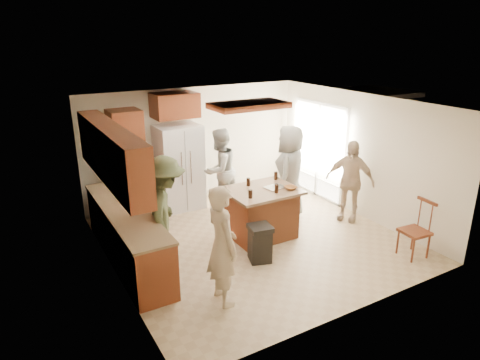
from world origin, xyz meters
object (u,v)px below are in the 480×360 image
person_side_right (350,181)px  spindle_chair (416,231)px  person_counter (165,212)px  refrigerator (179,167)px  trash_bin (260,243)px  person_behind_right (290,172)px  kitchen_island (262,213)px  person_front_left (222,246)px  person_behind_left (220,170)px

person_side_right → spindle_chair: (-0.09, -1.69, -0.37)m
person_counter → refrigerator: (1.11, 2.13, -0.01)m
person_counter → trash_bin: (1.35, -0.68, -0.59)m
person_side_right → refrigerator: bearing=-162.3°
person_behind_right → kitchen_island: bearing=-11.6°
refrigerator → kitchen_island: bearing=-70.3°
person_counter → trash_bin: 1.63m
refrigerator → person_front_left: bearing=-103.2°
person_behind_left → kitchen_island: bearing=69.8°
person_counter → refrigerator: bearing=-5.5°
person_behind_left → trash_bin: (-0.44, -2.26, -0.56)m
person_front_left → refrigerator: bearing=-11.0°
person_front_left → kitchen_island: 2.15m
person_side_right → kitchen_island: 1.97m
person_behind_right → kitchen_island: 1.22m
person_front_left → person_behind_right: bearing=-50.7°
trash_bin → person_behind_right: bearing=39.8°
person_behind_right → kitchen_island: person_behind_right is taller
person_behind_right → spindle_chair: person_behind_right is taller
trash_bin → spindle_chair: bearing=-26.7°
person_side_right → spindle_chair: person_side_right is taller
person_front_left → kitchen_island: bearing=-45.6°
person_behind_right → trash_bin: (-1.50, -1.25, -0.63)m
person_front_left → person_side_right: (3.49, 1.20, -0.05)m
person_behind_right → person_side_right: size_ratio=1.15×
person_side_right → kitchen_island: size_ratio=1.28×
person_counter → person_behind_right: bearing=-56.5°
person_front_left → kitchen_island: (1.56, 1.42, -0.39)m
person_behind_right → spindle_chair: bearing=70.0°
person_behind_left → person_side_right: 2.65m
trash_bin → kitchen_island: bearing=55.6°
person_front_left → person_counter: person_counter is taller
person_side_right → trash_bin: (-2.43, -0.51, -0.50)m
person_behind_right → trash_bin: 2.06m
person_side_right → person_front_left: bearing=-102.6°
kitchen_island → person_behind_right: bearing=27.5°
refrigerator → trash_bin: size_ratio=2.86×
person_counter → trash_bin: bearing=-94.6°
person_behind_right → person_counter: bearing=-27.7°
person_counter → spindle_chair: person_counter is taller
person_counter → person_front_left: bearing=-145.8°
person_behind_left → person_side_right: (1.99, -1.75, -0.06)m
spindle_chair → person_behind_left: bearing=119.0°
person_behind_left → refrigerator: (-0.68, 0.55, 0.02)m
spindle_chair → person_counter: bearing=153.3°
person_counter → spindle_chair: bearing=-94.6°
refrigerator → trash_bin: (0.24, -2.81, -0.58)m
person_side_right → person_counter: (-3.79, 0.17, 0.09)m
person_side_right → kitchen_island: (-1.93, 0.22, -0.35)m
person_side_right → refrigerator: refrigerator is taller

